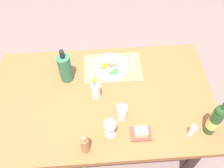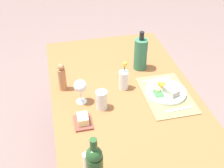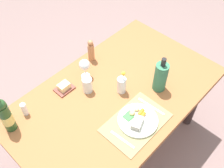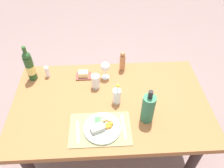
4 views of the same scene
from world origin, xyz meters
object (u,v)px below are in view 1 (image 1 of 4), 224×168
Objects in this scene: wine_bottle at (215,120)px; flower_vase at (96,91)px; pepper_mill at (85,144)px; water_tumbler at (122,113)px; cooler_bottle at (65,68)px; fork at (133,64)px; wine_glass at (110,125)px; salt_shaker at (192,131)px; knife at (91,69)px; butter_dish at (141,133)px; dining_table at (104,104)px; dinner_plate at (111,66)px.

wine_bottle is 1.64× the size of flower_vase.
water_tumbler is at bearing -138.59° from pepper_mill.
fork is at bearing -169.17° from cooler_bottle.
wine_glass is 1.33× the size of water_tumbler.
cooler_bottle reaches higher than salt_shaker.
flower_vase is (-0.21, 0.17, -0.05)m from cooler_bottle.
pepper_mill is (0.04, 0.63, 0.08)m from knife.
wine_glass is at bearing -5.14° from butter_dish.
salt_shaker is 0.52× the size of pepper_mill.
knife is at bearing -158.79° from cooler_bottle.
knife is 0.46m from water_tumbler.
wine_bottle is at bearing 155.45° from dining_table.
wine_glass reaches higher than water_tumbler.
knife is at bearing -78.27° from wine_glass.
wine_bottle is at bearing 178.12° from wine_glass.
dinner_plate is at bearing 179.07° from knife.
butter_dish reaches higher than fork.
water_tumbler is at bearing -126.51° from wine_glass.
dinner_plate reaches higher than knife.
flower_vase reaches higher than butter_dish.
cooler_bottle is 1.03m from wine_bottle.
flower_vase is at bearing 94.11° from knife.
knife is at bearing -94.06° from pepper_mill.
cooler_bottle is at bearing -28.01° from wine_bottle.
pepper_mill reaches higher than fork.
wine_bottle reaches higher than fork.
fork is 1.11× the size of wine_glass.
dining_table is 0.44m from pepper_mill.
dinner_plate is 0.82m from wine_bottle.
flower_vase reaches higher than knife.
fork is 0.90× the size of flower_vase.
fork is 0.62× the size of cooler_bottle.
salt_shaker is at bearing 175.27° from wine_glass.
salt_shaker is at bearing 150.32° from flower_vase.
wine_glass is (0.50, -0.04, 0.07)m from salt_shaker.
butter_dish is 0.45× the size of cooler_bottle.
salt_shaker reaches higher than dinner_plate.
dining_table is 12.71× the size of water_tumbler.
butter_dish is 0.40× the size of wine_bottle.
water_tumbler is (-0.37, 0.35, -0.07)m from cooler_bottle.
salt_shaker is (-0.29, 0.60, 0.04)m from fork.
flower_vase reaches higher than water_tumbler.
flower_vase reaches higher than pepper_mill.
water_tumbler reaches higher than dining_table.
cooler_bottle is (0.17, 0.07, 0.11)m from knife.
dining_table is 0.29m from dinner_plate.
wine_bottle reaches higher than salt_shaker.
pepper_mill is at bearing 102.87° from cooler_bottle.
dinner_plate is 1.46× the size of fork.
fork is 0.86× the size of knife.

